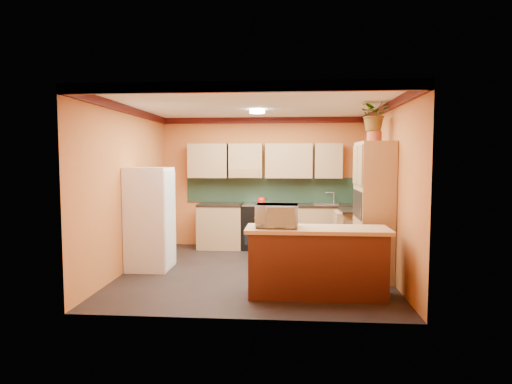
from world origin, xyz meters
TOP-DOWN VIEW (x-y plane):
  - room_shell at (0.02, 0.28)m, footprint 4.24×4.24m
  - base_cabinets_back at (0.53, 1.80)m, footprint 3.65×0.60m
  - countertop_back at (0.53, 1.80)m, footprint 3.65×0.62m
  - stove at (-0.10, 1.80)m, footprint 0.58×0.58m
  - kettle at (0.00, 1.75)m, footprint 0.21×0.21m
  - sink at (1.30, 1.80)m, footprint 0.48×0.40m
  - base_cabinets_right at (1.80, 0.98)m, footprint 0.60×0.80m
  - countertop_right at (1.80, 0.98)m, footprint 0.62×0.80m
  - fridge at (-1.75, 0.02)m, footprint 0.68×0.66m
  - pantry at (1.85, -0.24)m, footprint 0.48×0.90m
  - fern_pot at (1.85, -0.19)m, footprint 0.22×0.22m
  - fern at (1.85, -0.19)m, footprint 0.54×0.49m
  - breakfast_bar at (0.93, -1.20)m, footprint 1.80×0.55m
  - bar_top at (0.93, -1.20)m, footprint 1.90×0.65m
  - microwave at (0.40, -1.20)m, footprint 0.57×0.40m

SIDE VIEW (x-z plane):
  - base_cabinets_back at x=0.53m, z-range 0.00..0.88m
  - base_cabinets_right at x=1.80m, z-range 0.00..0.88m
  - breakfast_bar at x=0.93m, z-range 0.00..0.88m
  - stove at x=-0.10m, z-range 0.00..0.91m
  - fridge at x=-1.75m, z-range 0.00..1.70m
  - countertop_back at x=0.53m, z-range 0.88..0.92m
  - countertop_right at x=1.80m, z-range 0.88..0.92m
  - bar_top at x=0.93m, z-range 0.88..0.93m
  - sink at x=1.30m, z-range 0.92..0.95m
  - kettle at x=0.00m, z-range 0.91..1.09m
  - pantry at x=1.85m, z-range 0.00..2.10m
  - microwave at x=0.40m, z-range 0.93..1.24m
  - room_shell at x=0.02m, z-range 0.73..3.45m
  - fern_pot at x=1.85m, z-range 2.10..2.26m
  - fern at x=1.85m, z-range 2.26..2.78m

